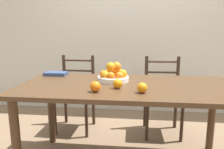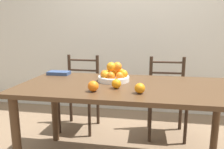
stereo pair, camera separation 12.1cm
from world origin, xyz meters
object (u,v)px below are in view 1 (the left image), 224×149
orange_loose_2 (142,88)px  book_stack (56,74)px  fruit_bowl (113,75)px  orange_loose_0 (95,86)px  chair_right (163,97)px  orange_loose_1 (118,84)px  chair_left (76,94)px

orange_loose_2 → book_stack: 1.02m
fruit_bowl → orange_loose_0: size_ratio=3.46×
fruit_bowl → orange_loose_2: (0.25, -0.35, -0.02)m
orange_loose_0 → chair_right: 1.21m
fruit_bowl → book_stack: (-0.61, 0.19, -0.04)m
orange_loose_2 → book_stack: size_ratio=0.35×
fruit_bowl → book_stack: size_ratio=1.28×
orange_loose_1 → chair_left: 1.10m
orange_loose_1 → book_stack: 0.80m
chair_right → chair_left: bearing=178.8°
orange_loose_1 → orange_loose_2: orange_loose_2 is taller
chair_left → orange_loose_0: bearing=-63.8°
orange_loose_2 → chair_left: size_ratio=0.09×
fruit_bowl → orange_loose_2: fruit_bowl is taller
orange_loose_1 → orange_loose_2: (0.19, -0.11, 0.00)m
orange_loose_1 → chair_right: bearing=61.4°
orange_loose_2 → chair_right: size_ratio=0.09×
chair_left → book_stack: chair_left is taller
orange_loose_0 → orange_loose_2: 0.35m
orange_loose_0 → chair_right: size_ratio=0.09×
orange_loose_0 → orange_loose_2: size_ratio=1.06×
orange_loose_0 → chair_left: 1.12m
fruit_bowl → chair_left: fruit_bowl is taller
orange_loose_2 → chair_right: (0.27, 0.96, -0.36)m
chair_left → chair_right: (1.05, 0.00, 0.00)m
book_stack → chair_left: bearing=78.8°
fruit_bowl → orange_loose_0: 0.38m
fruit_bowl → orange_loose_2: 0.43m
orange_loose_0 → chair_left: bearing=114.0°
fruit_bowl → orange_loose_1: fruit_bowl is taller
book_stack → orange_loose_0: bearing=-47.1°
orange_loose_0 → chair_right: chair_right is taller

